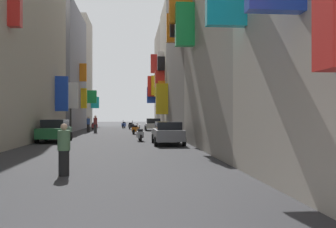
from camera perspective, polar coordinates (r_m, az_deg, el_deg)
The scene contains 20 objects.
ground_plane at distance 33.09m, azimuth -7.74°, elevation -3.32°, with size 140.00×140.00×0.00m, color #2D2D30.
building_left_mid_c at distance 48.90m, azimuth -16.43°, elevation 6.23°, with size 6.84×13.95×14.50m.
building_left_far at distance 59.90m, azimuth -14.34°, elevation 5.83°, with size 7.33×8.36×16.12m.
building_right_mid_b at distance 35.44m, azimuth 5.76°, elevation 14.42°, with size 7.22×14.41×21.51m.
building_right_mid_c at distance 46.34m, azimuth 2.93°, elevation 6.58°, with size 7.05×9.37×14.51m.
building_right_far at distance 57.24m, azimuth 1.35°, elevation 5.12°, with size 7.37×12.75×14.14m.
parked_car_grey at distance 24.06m, azimuth -0.02°, elevation -2.73°, with size 1.86×4.36×1.42m.
parked_car_green at distance 27.61m, azimuth -16.35°, elevation -2.31°, with size 1.89×4.15×1.52m.
parked_car_silver at distance 45.56m, azimuth -2.21°, elevation -1.50°, with size 1.94×4.07×1.41m.
scooter_red at distance 48.23m, azimuth -10.80°, elevation -1.76°, with size 0.84×1.86×1.13m.
scooter_orange at distance 37.07m, azimuth -4.79°, elevation -2.26°, with size 0.74×1.88×1.13m.
scooter_silver at distance 27.30m, azimuth -4.13°, elevation -3.03°, with size 0.51×1.82×1.13m.
scooter_white at distance 27.70m, azimuth -1.56°, elevation -2.99°, with size 0.80×1.86×1.13m.
scooter_black at distance 48.69m, azimuth -5.45°, elevation -1.74°, with size 0.75×1.94×1.13m.
scooter_blue at distance 53.72m, azimuth -6.53°, elevation -1.59°, with size 0.60×1.95×1.13m.
pedestrian_crossing at distance 12.18m, azimuth -15.09°, elevation -5.13°, with size 0.53×0.53×1.59m.
pedestrian_near_left at distance 40.24m, azimuth -10.66°, elevation -1.47°, with size 0.48×0.48×1.79m.
pedestrian_near_right at distance 42.44m, azimuth -11.66°, elevation -1.47°, with size 0.54×0.54×1.69m.
traffic_light_near_corner at distance 39.42m, azimuth -14.12°, elevation 1.76°, with size 0.26×0.34×4.65m.
traffic_light_far_corner at distance 38.78m, azimuth -14.17°, elevation 1.38°, with size 0.26×0.34×4.19m.
Camera 1 is at (1.45, -3.01, 1.86)m, focal length 41.37 mm.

